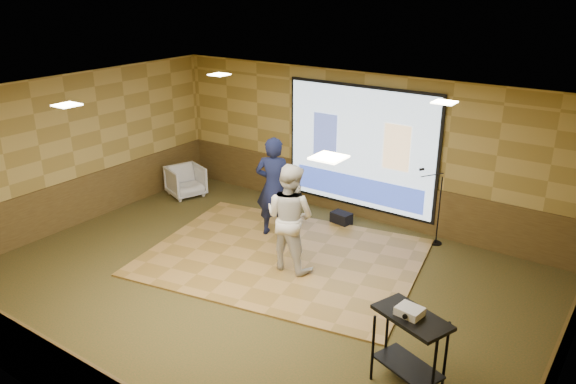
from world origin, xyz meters
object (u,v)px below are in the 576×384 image
Objects in this scene: dance_floor at (283,257)px; av_table at (410,336)px; projector_screen at (360,149)px; banquet_chair at (186,181)px; player_right at (290,217)px; projector at (410,311)px; mic_stand at (435,219)px; player_left at (274,187)px; duffel_bag at (341,218)px.

av_table is at bearing -29.80° from dance_floor.
projector_screen reaches higher than banquet_chair.
dance_floor is 2.52× the size of player_right.
mic_stand reaches higher than projector.
projector_screen is at bearing 125.20° from av_table.
dance_floor is at bearing 150.20° from av_table.
projector is at bearing -30.13° from dance_floor.
mic_stand is at bearing -124.66° from player_right.
player_left is 3.07m from mic_stand.
mic_stand is (-1.20, 3.94, -0.19)m from av_table.
duffel_bag is at bearing 136.84° from projector.
av_table is at bearing -93.95° from banquet_chair.
player_left reaches higher than av_table.
projector_screen reaches higher than projector.
player_left is 4.85× the size of duffel_bag.
dance_floor is at bearing -93.78° from duffel_bag.
duffel_bag is (-0.20, 2.13, -0.84)m from player_right.
duffel_bag is (0.12, 1.88, 0.11)m from dance_floor.
player_right is 4.23m from banquet_chair.
duffel_bag reaches higher than dance_floor.
projector_screen is 2.04m from mic_stand.
projector_screen is 0.71× the size of dance_floor.
player_right is 3.26m from av_table.
projector_screen is 8.31× the size of duffel_bag.
projector is 4.14m from mic_stand.
dance_floor is 1.03m from player_right.
mic_stand is 5.64m from banquet_chair.
mic_stand reaches higher than duffel_bag.
av_table reaches higher than dance_floor.
mic_stand is at bearing 114.11° from projector.
projector_screen is 2.31× the size of mic_stand.
player_right is 4.65× the size of duffel_bag.
duffel_bag is (-1.85, -0.24, -0.37)m from mic_stand.
player_right is at bearing -105.64° from mic_stand.
av_table is 2.43× the size of duffel_bag.
projector_screen reaches higher than mic_stand.
projector is (2.93, -4.21, -0.46)m from projector_screen.
player_right is 1.29× the size of mic_stand.
av_table is at bearing 126.56° from player_left.
dance_floor is 3.71m from av_table.
banquet_chair is 3.78m from duffel_bag.
dance_floor is at bearing -36.91° from player_right.
player_right is 1.92× the size of av_table.
banquet_chair is at bearing 155.69° from av_table.
player_left is 4.60m from av_table.
av_table is 0.67× the size of mic_stand.
projector_screen is at bearing -169.34° from mic_stand.
projector_screen is 1.71× the size of player_left.
player_right reaches higher than dance_floor.
player_left is 4.56m from projector.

